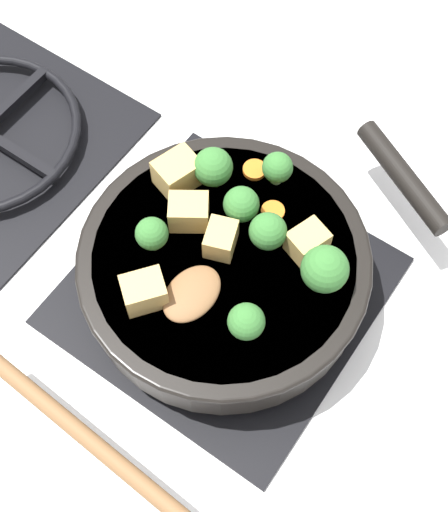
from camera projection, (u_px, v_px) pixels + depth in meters
The scene contains 18 objects.
ground_plane at pixel (224, 291), 0.79m from camera, with size 2.40×2.40×0.00m, color white.
front_burner_grate at pixel (224, 286), 0.78m from camera, with size 0.31×0.31×0.03m.
skillet_pan at pixel (226, 266), 0.74m from camera, with size 0.39×0.32×0.06m.
wooden_spoon at pixel (123, 369), 0.66m from camera, with size 0.21×0.26×0.02m.
tofu_cube_center_large at pixel (189, 212), 0.72m from camera, with size 0.04×0.03×0.03m, color tan.
tofu_cube_near_handle at pixel (221, 239), 0.71m from camera, with size 0.04×0.03×0.03m, color tan.
tofu_cube_east_chunk at pixel (177, 173), 0.74m from camera, with size 0.04×0.04×0.04m, color tan.
tofu_cube_west_chunk at pixel (144, 292), 0.68m from camera, with size 0.04×0.03×0.03m, color tan.
tofu_cube_back_piece at pixel (307, 242), 0.71m from camera, with size 0.04×0.03×0.03m, color tan.
broccoli_floret_near_spoon at pixel (268, 232), 0.70m from camera, with size 0.04×0.04×0.05m.
broccoli_floret_center_top at pixel (213, 167), 0.74m from camera, with size 0.04×0.04×0.05m.
broccoli_floret_east_rim at pixel (325, 269), 0.68m from camera, with size 0.05×0.05×0.05m.
broccoli_floret_west_rim at pixel (277, 168), 0.74m from camera, with size 0.03×0.03×0.04m.
broccoli_floret_north_edge at pixel (152, 234), 0.70m from camera, with size 0.03×0.03×0.04m.
broccoli_floret_south_cluster at pixel (241, 205), 0.72m from camera, with size 0.04×0.04×0.04m.
broccoli_floret_mid_floret at pixel (246, 322), 0.66m from camera, with size 0.04×0.04×0.04m.
carrot_slice_orange_thin at pixel (255, 170), 0.76m from camera, with size 0.03×0.03×0.01m, color orange.
carrot_slice_near_center at pixel (273, 211), 0.74m from camera, with size 0.02×0.02×0.01m, color orange.
Camera 1 is at (-0.27, -0.19, 0.72)m, focal length 50.00 mm.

